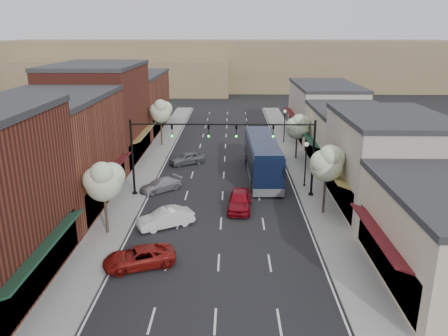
{
  "coord_description": "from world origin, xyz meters",
  "views": [
    {
      "loc": [
        0.8,
        -29.08,
        14.28
      ],
      "look_at": [
        0.11,
        9.43,
        2.2
      ],
      "focal_mm": 35.0,
      "sensor_mm": 36.0,
      "label": 1
    }
  ],
  "objects_px": {
    "coach_bus": "(262,157)",
    "parked_car_c": "(160,185)",
    "red_hatchback": "(240,200)",
    "parked_car_a": "(139,257)",
    "tree_left_far": "(161,111)",
    "lamp_post_near": "(306,157)",
    "parked_car_b": "(166,218)",
    "tree_left_near": "(104,180)",
    "lamp_post_far": "(285,121)",
    "signal_mast_right": "(287,147)",
    "tree_right_far": "(298,126)",
    "parked_car_d": "(187,158)",
    "tree_right_near": "(327,162)",
    "signal_mast_left": "(159,146)"
  },
  "relations": [
    {
      "from": "signal_mast_right",
      "to": "tree_left_far",
      "type": "relative_size",
      "value": 1.34
    },
    {
      "from": "signal_mast_right",
      "to": "coach_bus",
      "type": "distance_m",
      "value": 6.44
    },
    {
      "from": "lamp_post_far",
      "to": "parked_car_d",
      "type": "height_order",
      "value": "lamp_post_far"
    },
    {
      "from": "signal_mast_left",
      "to": "tree_left_far",
      "type": "height_order",
      "value": "signal_mast_left"
    },
    {
      "from": "tree_right_far",
      "to": "parked_car_d",
      "type": "distance_m",
      "value": 13.15
    },
    {
      "from": "tree_right_far",
      "to": "tree_left_far",
      "type": "relative_size",
      "value": 0.89
    },
    {
      "from": "tree_left_near",
      "to": "tree_left_far",
      "type": "relative_size",
      "value": 0.93
    },
    {
      "from": "tree_left_near",
      "to": "parked_car_a",
      "type": "xyz_separation_m",
      "value": [
        3.24,
        -4.49,
        -3.59
      ]
    },
    {
      "from": "tree_left_far",
      "to": "tree_left_near",
      "type": "bearing_deg",
      "value": -90.0
    },
    {
      "from": "tree_left_near",
      "to": "tree_left_far",
      "type": "height_order",
      "value": "tree_left_far"
    },
    {
      "from": "tree_left_near",
      "to": "red_hatchback",
      "type": "height_order",
      "value": "tree_left_near"
    },
    {
      "from": "lamp_post_far",
      "to": "parked_car_d",
      "type": "distance_m",
      "value": 15.92
    },
    {
      "from": "tree_right_far",
      "to": "red_hatchback",
      "type": "height_order",
      "value": "tree_right_far"
    },
    {
      "from": "signal_mast_left",
      "to": "tree_left_near",
      "type": "bearing_deg",
      "value": -108.1
    },
    {
      "from": "signal_mast_right",
      "to": "parked_car_c",
      "type": "bearing_deg",
      "value": 174.41
    },
    {
      "from": "parked_car_a",
      "to": "tree_left_near",
      "type": "bearing_deg",
      "value": -164.26
    },
    {
      "from": "tree_left_near",
      "to": "lamp_post_near",
      "type": "relative_size",
      "value": 1.28
    },
    {
      "from": "lamp_post_far",
      "to": "tree_left_near",
      "type": "bearing_deg",
      "value": -119.78
    },
    {
      "from": "coach_bus",
      "to": "parked_car_a",
      "type": "distance_m",
      "value": 20.32
    },
    {
      "from": "tree_right_near",
      "to": "lamp_post_far",
      "type": "distance_m",
      "value": 24.11
    },
    {
      "from": "signal_mast_right",
      "to": "lamp_post_near",
      "type": "relative_size",
      "value": 1.85
    },
    {
      "from": "red_hatchback",
      "to": "parked_car_c",
      "type": "xyz_separation_m",
      "value": [
        -7.32,
        4.26,
        -0.2
      ]
    },
    {
      "from": "lamp_post_far",
      "to": "red_hatchback",
      "type": "height_order",
      "value": "lamp_post_far"
    },
    {
      "from": "parked_car_d",
      "to": "parked_car_a",
      "type": "bearing_deg",
      "value": -31.63
    },
    {
      "from": "tree_right_near",
      "to": "parked_car_c",
      "type": "bearing_deg",
      "value": 159.93
    },
    {
      "from": "tree_left_far",
      "to": "lamp_post_near",
      "type": "distance_m",
      "value": 22.33
    },
    {
      "from": "tree_left_near",
      "to": "red_hatchback",
      "type": "bearing_deg",
      "value": 26.76
    },
    {
      "from": "parked_car_a",
      "to": "lamp_post_near",
      "type": "bearing_deg",
      "value": 119.52
    },
    {
      "from": "tree_left_far",
      "to": "parked_car_b",
      "type": "bearing_deg",
      "value": -80.64
    },
    {
      "from": "parked_car_c",
      "to": "signal_mast_right",
      "type": "bearing_deg",
      "value": 43.94
    },
    {
      "from": "tree_left_near",
      "to": "parked_car_c",
      "type": "relative_size",
      "value": 1.38
    },
    {
      "from": "red_hatchback",
      "to": "parked_car_b",
      "type": "distance_m",
      "value": 6.69
    },
    {
      "from": "tree_right_far",
      "to": "tree_right_near",
      "type": "bearing_deg",
      "value": -90.0
    },
    {
      "from": "tree_right_far",
      "to": "lamp_post_near",
      "type": "bearing_deg",
      "value": -93.31
    },
    {
      "from": "parked_car_a",
      "to": "parked_car_c",
      "type": "relative_size",
      "value": 1.1
    },
    {
      "from": "signal_mast_right",
      "to": "coach_bus",
      "type": "height_order",
      "value": "signal_mast_right"
    },
    {
      "from": "red_hatchback",
      "to": "parked_car_a",
      "type": "bearing_deg",
      "value": -120.64
    },
    {
      "from": "tree_left_near",
      "to": "parked_car_c",
      "type": "height_order",
      "value": "tree_left_near"
    },
    {
      "from": "signal_mast_left",
      "to": "parked_car_c",
      "type": "xyz_separation_m",
      "value": [
        -0.2,
        1.12,
        -4.02
      ]
    },
    {
      "from": "signal_mast_left",
      "to": "lamp_post_far",
      "type": "height_order",
      "value": "signal_mast_left"
    },
    {
      "from": "red_hatchback",
      "to": "parked_car_a",
      "type": "height_order",
      "value": "red_hatchback"
    },
    {
      "from": "lamp_post_far",
      "to": "parked_car_a",
      "type": "relative_size",
      "value": 0.98
    },
    {
      "from": "coach_bus",
      "to": "parked_car_c",
      "type": "relative_size",
      "value": 3.15
    },
    {
      "from": "tree_right_near",
      "to": "coach_bus",
      "type": "distance_m",
      "value": 10.93
    },
    {
      "from": "red_hatchback",
      "to": "parked_car_d",
      "type": "distance_m",
      "value": 14.13
    },
    {
      "from": "signal_mast_right",
      "to": "tree_left_far",
      "type": "bearing_deg",
      "value": 127.71
    },
    {
      "from": "parked_car_d",
      "to": "tree_right_far",
      "type": "bearing_deg",
      "value": 70.18
    },
    {
      "from": "tree_right_far",
      "to": "parked_car_a",
      "type": "distance_m",
      "value": 28.1
    },
    {
      "from": "tree_left_far",
      "to": "parked_car_c",
      "type": "relative_size",
      "value": 1.49
    },
    {
      "from": "lamp_post_far",
      "to": "parked_car_a",
      "type": "xyz_separation_m",
      "value": [
        -12.82,
        -32.55,
        -2.38
      ]
    }
  ]
}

